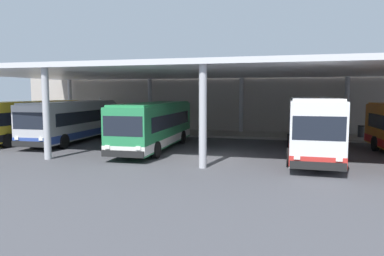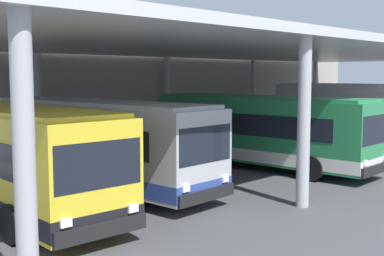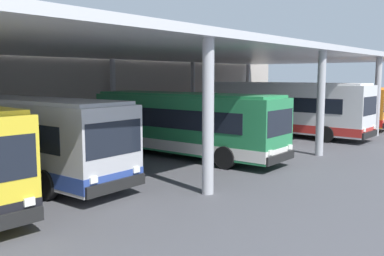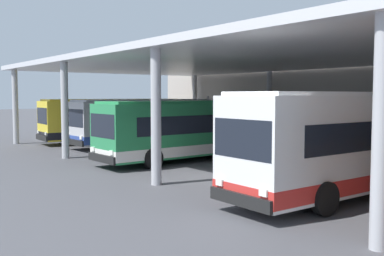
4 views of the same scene
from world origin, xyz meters
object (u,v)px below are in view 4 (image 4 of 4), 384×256
bus_nearest_bay (113,119)px  bus_middle_bay (191,129)px  bus_far_bay (359,141)px  bus_second_bay (146,121)px  banner_sign (208,114)px

bus_nearest_bay → bus_middle_bay: 11.33m
bus_middle_bay → bus_far_bay: bearing=-1.0°
bus_second_bay → banner_sign: (-1.34, 6.58, 0.32)m
bus_nearest_bay → bus_middle_bay: size_ratio=1.00×
bus_nearest_bay → banner_sign: 7.57m
bus_middle_bay → banner_sign: bearing=136.7°
bus_second_bay → bus_middle_bay: size_ratio=1.00×
bus_far_bay → bus_middle_bay: bearing=179.0°
bus_nearest_bay → bus_second_bay: (3.74, 0.59, 0.00)m
bus_far_bay → banner_sign: bearing=155.8°
banner_sign → bus_middle_bay: bearing=-43.3°
bus_middle_bay → bus_far_bay: (10.14, -0.18, 0.19)m
bus_second_bay → banner_sign: bearing=101.5°
bus_second_bay → banner_sign: size_ratio=3.32×
bus_nearest_bay → banner_sign: bearing=71.5°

